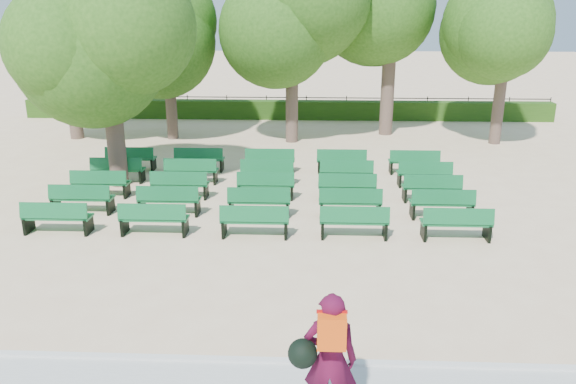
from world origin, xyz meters
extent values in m
plane|color=beige|center=(0.00, 0.00, 0.00)|extent=(120.00, 120.00, 0.00)
cube|color=silver|center=(0.00, -6.25, 0.05)|extent=(30.00, 0.12, 0.10)
cube|color=#264B13|center=(0.00, 14.00, 0.45)|extent=(26.00, 0.70, 0.90)
cube|color=#105E2F|center=(-0.06, 1.74, 0.41)|extent=(1.65, 0.46, 0.05)
cube|color=#105E2F|center=(-0.06, 1.55, 0.64)|extent=(1.65, 0.13, 0.39)
cylinder|color=brown|center=(-4.70, 2.86, 1.54)|extent=(0.55, 0.55, 3.07)
ellipsoid|color=#31611A|center=(-4.70, 2.86, 4.25)|extent=(4.29, 4.29, 3.86)
imported|color=#450924|center=(1.56, -7.53, 1.00)|extent=(0.72, 0.51, 1.89)
cube|color=#E54A0C|center=(1.56, -7.74, 1.55)|extent=(0.35, 0.18, 0.44)
sphere|color=black|center=(1.21, -7.59, 1.13)|extent=(0.38, 0.38, 0.38)
camera|label=1|loc=(1.28, -13.67, 5.28)|focal=35.00mm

